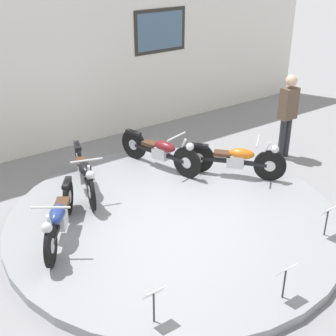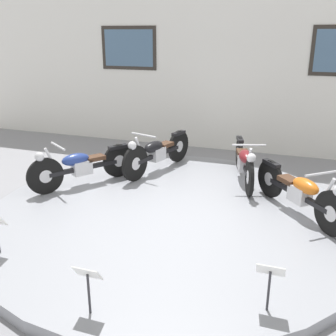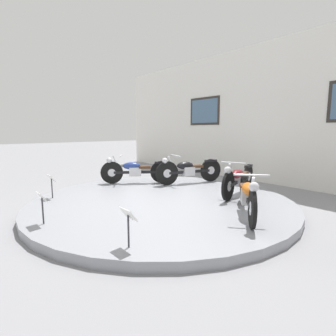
{
  "view_description": "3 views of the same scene",
  "coord_description": "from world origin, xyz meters",
  "px_view_note": "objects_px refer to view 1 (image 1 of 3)",
  "views": [
    {
      "loc": [
        -3.82,
        -5.29,
        4.28
      ],
      "look_at": [
        0.17,
        0.41,
        0.8
      ],
      "focal_mm": 50.0,
      "sensor_mm": 36.0,
      "label": 1
    },
    {
      "loc": [
        1.69,
        -5.01,
        2.65
      ],
      "look_at": [
        -0.14,
        0.26,
        0.71
      ],
      "focal_mm": 42.0,
      "sensor_mm": 36.0,
      "label": 2
    },
    {
      "loc": [
        4.26,
        -3.39,
        1.61
      ],
      "look_at": [
        -0.11,
        0.25,
        0.78
      ],
      "focal_mm": 28.0,
      "sensor_mm": 36.0,
      "label": 3
    }
  ],
  "objects_px": {
    "motorcycle_blue": "(59,217)",
    "info_placard_front_right": "(328,215)",
    "motorcycle_black": "(85,172)",
    "motorcycle_maroon": "(161,150)",
    "motorcycle_orange": "(236,158)",
    "visitor_standing": "(288,111)",
    "info_placard_front_left": "(154,298)",
    "info_placard_front_centre": "(285,274)"
  },
  "relations": [
    {
      "from": "motorcycle_orange",
      "to": "info_placard_front_left",
      "type": "relative_size",
      "value": 2.99
    },
    {
      "from": "visitor_standing",
      "to": "info_placard_front_right",
      "type": "bearing_deg",
      "value": -126.18
    },
    {
      "from": "motorcycle_blue",
      "to": "motorcycle_orange",
      "type": "xyz_separation_m",
      "value": [
        3.54,
        0.0,
        -0.0
      ]
    },
    {
      "from": "info_placard_front_centre",
      "to": "info_placard_front_left",
      "type": "bearing_deg",
      "value": 159.36
    },
    {
      "from": "motorcycle_black",
      "to": "info_placard_front_centre",
      "type": "xyz_separation_m",
      "value": [
        0.82,
        -3.94,
        -0.02
      ]
    },
    {
      "from": "motorcycle_blue",
      "to": "motorcycle_maroon",
      "type": "xyz_separation_m",
      "value": [
        2.58,
        1.1,
        0.0
      ]
    },
    {
      "from": "motorcycle_blue",
      "to": "info_placard_front_right",
      "type": "distance_m",
      "value": 4.02
    },
    {
      "from": "motorcycle_orange",
      "to": "visitor_standing",
      "type": "xyz_separation_m",
      "value": [
        1.65,
        0.29,
        0.51
      ]
    },
    {
      "from": "motorcycle_black",
      "to": "motorcycle_maroon",
      "type": "bearing_deg",
      "value": -0.06
    },
    {
      "from": "motorcycle_black",
      "to": "info_placard_front_left",
      "type": "distance_m",
      "value": 3.43
    },
    {
      "from": "motorcycle_maroon",
      "to": "visitor_standing",
      "type": "distance_m",
      "value": 2.78
    },
    {
      "from": "motorcycle_orange",
      "to": "info_placard_front_left",
      "type": "bearing_deg",
      "value": -146.02
    },
    {
      "from": "motorcycle_black",
      "to": "info_placard_front_left",
      "type": "relative_size",
      "value": 3.75
    },
    {
      "from": "motorcycle_maroon",
      "to": "info_placard_front_centre",
      "type": "height_order",
      "value": "motorcycle_maroon"
    },
    {
      "from": "motorcycle_black",
      "to": "info_placard_front_left",
      "type": "bearing_deg",
      "value": -102.62
    },
    {
      "from": "motorcycle_black",
      "to": "visitor_standing",
      "type": "xyz_separation_m",
      "value": [
        4.24,
        -0.81,
        0.49
      ]
    },
    {
      "from": "info_placard_front_right",
      "to": "visitor_standing",
      "type": "height_order",
      "value": "visitor_standing"
    },
    {
      "from": "motorcycle_blue",
      "to": "info_placard_front_left",
      "type": "relative_size",
      "value": 3.22
    },
    {
      "from": "motorcycle_blue",
      "to": "info_placard_front_centre",
      "type": "relative_size",
      "value": 3.22
    },
    {
      "from": "motorcycle_blue",
      "to": "visitor_standing",
      "type": "height_order",
      "value": "visitor_standing"
    },
    {
      "from": "motorcycle_black",
      "to": "motorcycle_maroon",
      "type": "relative_size",
      "value": 1.01
    },
    {
      "from": "motorcycle_black",
      "to": "info_placard_front_right",
      "type": "distance_m",
      "value": 4.11
    },
    {
      "from": "motorcycle_maroon",
      "to": "info_placard_front_right",
      "type": "height_order",
      "value": "motorcycle_maroon"
    },
    {
      "from": "info_placard_front_centre",
      "to": "info_placard_front_right",
      "type": "height_order",
      "value": "same"
    },
    {
      "from": "visitor_standing",
      "to": "info_placard_front_centre",
      "type": "bearing_deg",
      "value": -137.55
    },
    {
      "from": "motorcycle_black",
      "to": "info_placard_front_centre",
      "type": "height_order",
      "value": "motorcycle_black"
    },
    {
      "from": "motorcycle_orange",
      "to": "motorcycle_blue",
      "type": "bearing_deg",
      "value": -179.96
    },
    {
      "from": "info_placard_front_left",
      "to": "info_placard_front_right",
      "type": "height_order",
      "value": "same"
    },
    {
      "from": "motorcycle_blue",
      "to": "visitor_standing",
      "type": "bearing_deg",
      "value": 3.27
    },
    {
      "from": "motorcycle_orange",
      "to": "info_placard_front_right",
      "type": "distance_m",
      "value": 2.26
    },
    {
      "from": "motorcycle_orange",
      "to": "info_placard_front_centre",
      "type": "height_order",
      "value": "motorcycle_orange"
    },
    {
      "from": "motorcycle_maroon",
      "to": "info_placard_front_right",
      "type": "bearing_deg",
      "value": -77.38
    },
    {
      "from": "motorcycle_black",
      "to": "info_placard_front_right",
      "type": "height_order",
      "value": "motorcycle_black"
    },
    {
      "from": "motorcycle_maroon",
      "to": "motorcycle_orange",
      "type": "bearing_deg",
      "value": -48.98
    },
    {
      "from": "info_placard_front_left",
      "to": "visitor_standing",
      "type": "relative_size",
      "value": 0.29
    },
    {
      "from": "info_placard_front_right",
      "to": "motorcycle_orange",
      "type": "bearing_deg",
      "value": 84.75
    },
    {
      "from": "motorcycle_black",
      "to": "info_placard_front_right",
      "type": "bearing_deg",
      "value": -54.61
    },
    {
      "from": "motorcycle_maroon",
      "to": "motorcycle_orange",
      "type": "relative_size",
      "value": 1.24
    },
    {
      "from": "motorcycle_orange",
      "to": "info_placard_front_left",
      "type": "xyz_separation_m",
      "value": [
        -3.34,
        -2.25,
        -0.0
      ]
    },
    {
      "from": "motorcycle_orange",
      "to": "visitor_standing",
      "type": "distance_m",
      "value": 1.75
    },
    {
      "from": "info_placard_front_left",
      "to": "motorcycle_maroon",
      "type": "bearing_deg",
      "value": 54.59
    },
    {
      "from": "motorcycle_orange",
      "to": "visitor_standing",
      "type": "bearing_deg",
      "value": 10.08
    }
  ]
}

